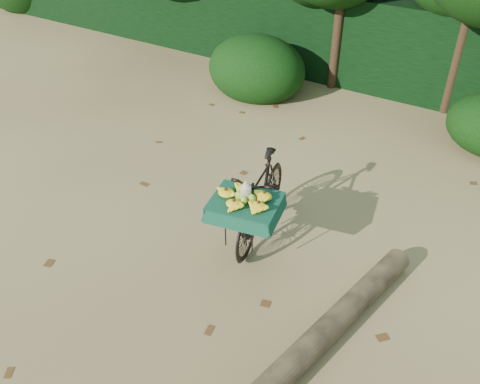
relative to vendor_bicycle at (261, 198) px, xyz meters
The scene contains 6 objects.
ground 1.02m from the vendor_bicycle, 34.90° to the right, with size 80.00×80.00×0.00m, color tan.
vendor_bicycle is the anchor object (origin of this frame).
fallen_log 2.14m from the vendor_bicycle, 48.04° to the right, with size 0.28×0.28×3.83m, color brown.
hedge_backdrop 5.87m from the vendor_bicycle, 83.18° to the left, with size 26.00×1.80×1.80m, color black.
bush_clumps 4.00m from the vendor_bicycle, 72.60° to the left, with size 8.80×1.70×0.90m, color black, non-canonical shape.
leaf_litter 0.91m from the vendor_bicycle, 13.33° to the left, with size 7.00×7.30×0.01m, color #533316, non-canonical shape.
Camera 1 is at (1.86, -4.10, 4.40)m, focal length 38.00 mm.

